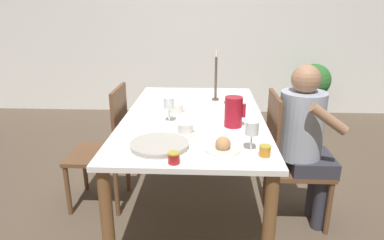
{
  "coord_description": "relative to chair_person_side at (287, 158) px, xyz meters",
  "views": [
    {
      "loc": [
        0.09,
        -2.34,
        1.52
      ],
      "look_at": [
        0.0,
        -0.26,
        0.82
      ],
      "focal_mm": 32.0,
      "sensor_mm": 36.0,
      "label": 1
    }
  ],
  "objects": [
    {
      "name": "chair_opposite",
      "position": [
        -1.34,
        0.15,
        0.0
      ],
      "size": [
        0.42,
        0.42,
        0.95
      ],
      "rotation": [
        0.0,
        0.0,
        1.57
      ],
      "color": "brown",
      "rests_on": "ground_plane"
    },
    {
      "name": "bread_plate",
      "position": [
        -0.49,
        -0.53,
        0.3
      ],
      "size": [
        0.19,
        0.19,
        0.08
      ],
      "color": "silver",
      "rests_on": "dining_table"
    },
    {
      "name": "ground_plane",
      "position": [
        -0.67,
        0.1,
        -0.49
      ],
      "size": [
        20.0,
        20.0,
        0.0
      ],
      "primitive_type": "plane",
      "color": "brown"
    },
    {
      "name": "potted_plant",
      "position": [
        0.86,
        2.34,
        0.03
      ],
      "size": [
        0.44,
        0.44,
        0.78
      ],
      "color": "#4C4742",
      "rests_on": "ground_plane"
    },
    {
      "name": "jam_jar_red",
      "position": [
        -0.74,
        -0.69,
        0.31
      ],
      "size": [
        0.06,
        0.06,
        0.06
      ],
      "color": "#A81E1E",
      "rests_on": "dining_table"
    },
    {
      "name": "serving_tray",
      "position": [
        -0.84,
        -0.5,
        0.29
      ],
      "size": [
        0.33,
        0.33,
        0.03
      ],
      "color": "#B7B2A8",
      "rests_on": "dining_table"
    },
    {
      "name": "wine_glass_juice",
      "position": [
        -0.34,
        -0.53,
        0.4
      ],
      "size": [
        0.07,
        0.07,
        0.17
      ],
      "color": "white",
      "rests_on": "dining_table"
    },
    {
      "name": "person_seated",
      "position": [
        0.09,
        -0.04,
        0.19
      ],
      "size": [
        0.39,
        0.41,
        1.16
      ],
      "rotation": [
        0.0,
        0.0,
        -1.57
      ],
      "color": "#33333D",
      "rests_on": "ground_plane"
    },
    {
      "name": "teacup_near_person",
      "position": [
        -0.71,
        -0.27,
        0.3
      ],
      "size": [
        0.15,
        0.15,
        0.06
      ],
      "color": "silver",
      "rests_on": "dining_table"
    },
    {
      "name": "teacup_across",
      "position": [
        -0.8,
        0.16,
        0.3
      ],
      "size": [
        0.15,
        0.15,
        0.06
      ],
      "color": "silver",
      "rests_on": "dining_table"
    },
    {
      "name": "candlestick_tall",
      "position": [
        -0.51,
        0.52,
        0.44
      ],
      "size": [
        0.06,
        0.06,
        0.41
      ],
      "color": "#4C4238",
      "rests_on": "dining_table"
    },
    {
      "name": "chair_person_side",
      "position": [
        0.0,
        0.0,
        0.0
      ],
      "size": [
        0.42,
        0.42,
        0.95
      ],
      "rotation": [
        0.0,
        0.0,
        -1.57
      ],
      "color": "brown",
      "rests_on": "ground_plane"
    },
    {
      "name": "jam_jar_amber",
      "position": [
        -0.27,
        -0.59,
        0.31
      ],
      "size": [
        0.06,
        0.06,
        0.06
      ],
      "color": "#C67A1E",
      "rests_on": "dining_table"
    },
    {
      "name": "red_pitcher",
      "position": [
        -0.41,
        -0.12,
        0.38
      ],
      "size": [
        0.14,
        0.12,
        0.2
      ],
      "color": "#A31423",
      "rests_on": "dining_table"
    },
    {
      "name": "wine_glass_water",
      "position": [
        -0.83,
        -0.07,
        0.4
      ],
      "size": [
        0.07,
        0.07,
        0.17
      ],
      "color": "white",
      "rests_on": "dining_table"
    },
    {
      "name": "wall_back",
      "position": [
        -0.67,
        2.73,
        0.81
      ],
      "size": [
        10.0,
        0.06,
        2.6
      ],
      "color": "white",
      "rests_on": "ground_plane"
    },
    {
      "name": "dining_table",
      "position": [
        -0.67,
        0.1,
        0.18
      ],
      "size": [
        0.99,
        1.71,
        0.77
      ],
      "color": "white",
      "rests_on": "ground_plane"
    }
  ]
}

